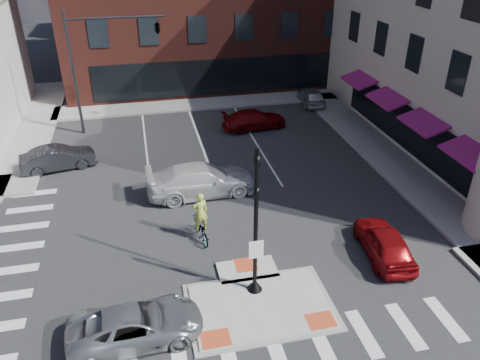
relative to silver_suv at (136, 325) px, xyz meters
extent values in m
plane|color=#28282B|center=(4.50, 1.00, -0.63)|extent=(120.00, 120.00, 0.00)
cube|color=gray|center=(4.50, 0.50, -0.60)|extent=(5.40, 3.60, 0.06)
cube|color=#A8A8A3|center=(4.50, 0.50, -0.57)|extent=(5.00, 3.20, 0.12)
cube|color=#A8A8A3|center=(4.50, 2.60, -0.57)|extent=(2.40, 1.40, 0.12)
cube|color=#CB4723|center=(2.60, -0.70, -0.51)|extent=(1.00, 0.80, 0.01)
cube|color=#CB4723|center=(6.40, -0.70, -0.51)|extent=(1.00, 0.80, 0.01)
cube|color=#CB4723|center=(4.50, 2.90, -0.51)|extent=(0.90, 0.90, 0.01)
cube|color=gray|center=(-6.50, 21.00, -0.56)|extent=(3.00, 20.00, 0.15)
cube|color=gray|center=(15.30, 11.00, -0.56)|extent=(3.00, 24.00, 0.15)
cube|color=gray|center=(7.50, 23.00, -0.56)|extent=(26.00, 3.00, 0.15)
cube|color=black|center=(7.50, 24.00, 1.17)|extent=(20.00, 0.12, 2.80)
cube|color=black|center=(16.50, 11.00, 1.07)|extent=(0.12, 16.00, 2.60)
cube|color=#AA1674|center=(15.80, 5.00, 2.42)|extent=(1.46, 3.00, 0.58)
cube|color=#AA1674|center=(15.80, 11.00, 2.42)|extent=(1.46, 3.00, 0.58)
cube|color=#AA1674|center=(15.80, 17.00, 2.42)|extent=(1.46, 3.00, 0.58)
cone|color=black|center=(4.50, 1.40, -0.29)|extent=(0.60, 0.60, 0.45)
cylinder|color=black|center=(4.50, 1.40, 2.57)|extent=(0.16, 0.16, 5.80)
cube|color=white|center=(4.50, 1.28, 1.47)|extent=(0.55, 0.04, 0.75)
imported|color=black|center=(4.50, 1.40, 4.67)|extent=(0.18, 0.22, 1.10)
imported|color=black|center=(4.50, 1.40, 3.47)|extent=(0.18, 0.22, 1.10)
cylinder|color=black|center=(-3.00, 19.00, 3.37)|extent=(0.20, 0.20, 8.00)
cylinder|color=black|center=(0.00, 19.00, 6.77)|extent=(6.00, 0.14, 0.14)
imported|color=black|center=(2.50, 19.00, 6.17)|extent=(0.48, 2.24, 0.90)
imported|color=#A8AAAF|center=(0.00, 0.00, 0.00)|extent=(4.68, 2.40, 1.26)
imported|color=maroon|center=(10.41, 2.38, 0.05)|extent=(2.03, 4.14, 1.36)
imported|color=silver|center=(3.62, 9.24, 0.19)|extent=(5.76, 2.63, 1.64)
imported|color=#232428|center=(-4.00, 13.86, 0.05)|extent=(4.35, 2.26, 1.36)
imported|color=#BABDC2|center=(14.00, 21.00, 0.04)|extent=(1.93, 4.05, 1.34)
imported|color=maroon|center=(8.51, 17.29, 0.01)|extent=(4.62, 2.28, 1.29)
imported|color=#3F3F44|center=(3.00, 5.28, -0.13)|extent=(0.94, 1.99, 1.00)
imported|color=#ADC043|center=(3.00, 5.28, 0.78)|extent=(0.76, 0.56, 1.92)
camera|label=1|loc=(0.94, -11.92, 11.93)|focal=35.00mm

